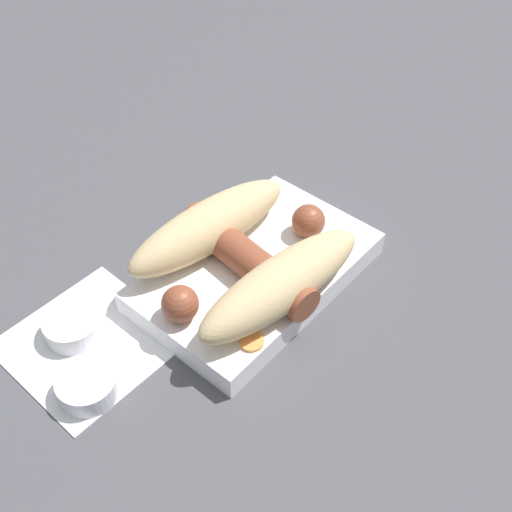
{
  "coord_description": "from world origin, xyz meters",
  "views": [
    {
      "loc": [
        -0.34,
        -0.3,
        0.5
      ],
      "look_at": [
        0.0,
        0.0,
        0.04
      ],
      "focal_mm": 45.0,
      "sensor_mm": 36.0,
      "label": 1
    }
  ],
  "objects_px": {
    "sausage": "(248,260)",
    "condiment_cup_near": "(73,328)",
    "bread_roll": "(244,254)",
    "condiment_cup_far": "(88,387)",
    "food_tray": "(256,272)"
  },
  "relations": [
    {
      "from": "condiment_cup_far",
      "to": "bread_roll",
      "type": "bearing_deg",
      "value": -6.87
    },
    {
      "from": "sausage",
      "to": "condiment_cup_far",
      "type": "relative_size",
      "value": 3.73
    },
    {
      "from": "food_tray",
      "to": "condiment_cup_far",
      "type": "height_order",
      "value": "food_tray"
    },
    {
      "from": "food_tray",
      "to": "condiment_cup_near",
      "type": "distance_m",
      "value": 0.19
    },
    {
      "from": "bread_roll",
      "to": "condiment_cup_far",
      "type": "bearing_deg",
      "value": 173.13
    },
    {
      "from": "food_tray",
      "to": "condiment_cup_far",
      "type": "bearing_deg",
      "value": 173.32
    },
    {
      "from": "sausage",
      "to": "food_tray",
      "type": "bearing_deg",
      "value": 10.6
    },
    {
      "from": "food_tray",
      "to": "condiment_cup_near",
      "type": "relative_size",
      "value": 4.5
    },
    {
      "from": "sausage",
      "to": "condiment_cup_near",
      "type": "xyz_separation_m",
      "value": [
        -0.15,
        0.09,
        -0.03
      ]
    },
    {
      "from": "condiment_cup_far",
      "to": "sausage",
      "type": "bearing_deg",
      "value": -8.04
    },
    {
      "from": "sausage",
      "to": "condiment_cup_near",
      "type": "relative_size",
      "value": 3.73
    },
    {
      "from": "sausage",
      "to": "bread_roll",
      "type": "bearing_deg",
      "value": 116.33
    },
    {
      "from": "bread_roll",
      "to": "sausage",
      "type": "bearing_deg",
      "value": -63.67
    },
    {
      "from": "food_tray",
      "to": "sausage",
      "type": "distance_m",
      "value": 0.03
    },
    {
      "from": "sausage",
      "to": "condiment_cup_near",
      "type": "distance_m",
      "value": 0.18
    }
  ]
}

